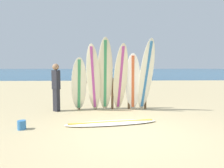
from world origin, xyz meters
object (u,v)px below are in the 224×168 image
Objects in this scene: surfboard_leaning_center at (120,78)px; surfboard_lying_on_sand at (112,123)px; beachgoer_standing at (56,85)px; small_boat_offshore at (92,74)px; surfboard_leaning_right at (146,76)px; surfboard_leaning_center_left at (105,75)px; surfboard_leaning_left at (93,78)px; surfboard_leaning_center_right at (133,82)px; surfboard_leaning_far_left at (79,84)px; surfboard_rack at (112,91)px; sand_bucket at (22,125)px.

surfboard_lying_on_sand is at bearing -102.97° from surfboard_leaning_center.
beachgoer_standing reaches higher than small_boat_offshore.
surfboard_leaning_right is (0.92, 0.03, 0.09)m from surfboard_leaning_center.
surfboard_leaning_center_left is 0.58m from surfboard_leaning_center.
small_boat_offshore is at bearing 90.35° from beachgoer_standing.
surfboard_leaning_center_left is at bearing -85.71° from small_boat_offshore.
surfboard_leaning_left reaches higher than beachgoer_standing.
surfboard_leaning_center reaches higher than small_boat_offshore.
surfboard_leaning_center_right is (0.47, 0.17, -0.15)m from surfboard_leaning_center.
surfboard_leaning_far_left is at bearing -87.81° from small_boat_offshore.
surfboard_lying_on_sand is at bearing -93.01° from surfboard_rack.
surfboard_leaning_center_left is at bearing 178.95° from surfboard_leaning_center_right.
surfboard_leaning_far_left is at bearing -177.34° from surfboard_leaning_center_right.
sand_bucket is (-0.26, -27.60, -0.14)m from small_boat_offshore.
surfboard_leaning_center_left is at bearing 6.65° from surfboard_leaning_far_left.
surfboard_leaning_center is at bearing 37.14° from sand_bucket.
small_boat_offshore is at bearing 94.29° from surfboard_leaning_center_left.
surfboard_leaning_center_right is (0.74, -0.27, 0.34)m from surfboard_rack.
surfboard_leaning_center is at bearing -19.19° from surfboard_leaning_center_left.
surfboard_leaning_center reaches higher than sand_bucket.
surfboard_leaning_far_left is at bearing 176.94° from surfboard_leaning_center.
surfboard_leaning_far_left is 1.13× the size of beachgoer_standing.
surfboard_leaning_center_right reaches higher than sand_bucket.
small_boat_offshore is at bearing 94.34° from surfboard_lying_on_sand.
surfboard_leaning_center_right reaches higher than surfboard_lying_on_sand.
surfboard_leaning_center is (0.96, -0.15, -0.01)m from surfboard_leaning_left.
surfboard_leaning_center_left is at bearing -136.78° from surfboard_rack.
small_boat_offshore is at bearing 97.50° from surfboard_leaning_right.
surfboard_lying_on_sand is 1.56× the size of beachgoer_standing.
small_boat_offshore is (-2.07, 27.19, 0.22)m from surfboard_lying_on_sand.
surfboard_rack is 3.53m from sand_bucket.
surfboard_leaning_right reaches higher than surfboard_leaning_far_left.
beachgoer_standing is at bearing 176.63° from surfboard_leaning_far_left.
surfboard_lying_on_sand is 27.27m from small_boat_offshore.
surfboard_leaning_center_right is 1.22× the size of beachgoer_standing.
surfboard_leaning_center_left is 1.47m from surfboard_leaning_right.
surfboard_lying_on_sand is 2.75m from beachgoer_standing.
surfboard_lying_on_sand is at bearing -84.96° from surfboard_leaning_center_left.
surfboard_leaning_far_left is at bearing 178.80° from surfboard_leaning_right.
small_boat_offshore is (-2.91, 25.39, -0.78)m from surfboard_leaning_center_right.
surfboard_leaning_far_left is 2.24m from surfboard_lying_on_sand.
surfboard_rack is 1.53× the size of beachgoer_standing.
surfboard_leaning_left is 2.21m from surfboard_lying_on_sand.
surfboard_leaning_far_left reaches higher than beachgoer_standing.
surfboard_leaning_far_left is at bearing -172.24° from surfboard_leaning_left.
surfboard_leaning_far_left reaches higher than sand_bucket.
beachgoer_standing is (-1.75, -0.06, -0.37)m from surfboard_leaning_center_left.
surfboard_leaning_far_left is 0.71× the size of small_boat_offshore.
surfboard_leaning_left is 0.44m from surfboard_leaning_center_left.
surfboard_rack is 0.72m from surfboard_leaning_center_left.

